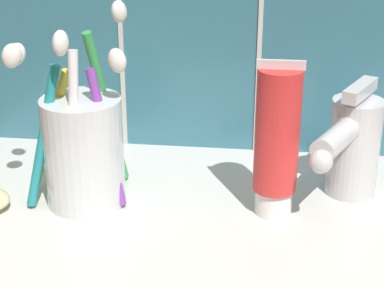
{
  "coord_description": "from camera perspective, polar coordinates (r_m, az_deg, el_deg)",
  "views": [
    {
      "loc": [
        2.45,
        -50.73,
        32.03
      ],
      "look_at": [
        -3.87,
        1.17,
        9.4
      ],
      "focal_mm": 60.0,
      "sensor_mm": 36.0,
      "label": 1
    }
  ],
  "objects": [
    {
      "name": "toothpaste_tube",
      "position": [
        0.58,
        7.55,
        0.31
      ],
      "size": [
        4.25,
        4.04,
        14.87
      ],
      "color": "white",
      "rests_on": "sink_counter"
    },
    {
      "name": "sink_counter",
      "position": [
        0.6,
        3.6,
        -8.07
      ],
      "size": [
        61.0,
        35.7,
        2.0
      ],
      "primitive_type": "cube",
      "color": "silver",
      "rests_on": "ground"
    },
    {
      "name": "toothbrush_cup",
      "position": [
        0.61,
        -9.7,
        -0.21
      ],
      "size": [
        12.68,
        10.67,
        18.82
      ],
      "color": "silver",
      "rests_on": "sink_counter"
    },
    {
      "name": "sink_faucet",
      "position": [
        0.64,
        13.98,
        -0.02
      ],
      "size": [
        7.37,
        11.83,
        11.34
      ],
      "rotation": [
        0.0,
        0.0,
        -2.03
      ],
      "color": "silver",
      "rests_on": "sink_counter"
    }
  ]
}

